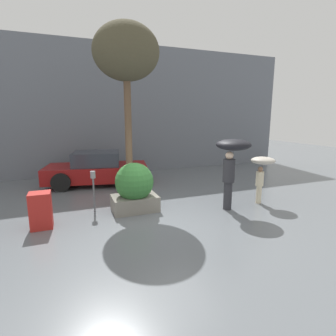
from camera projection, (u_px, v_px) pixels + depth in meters
The scene contains 9 objects.
ground_plane at pixel (166, 219), 7.04m from camera, with size 40.00×40.00×0.00m, color slate.
building_facade at pixel (118, 110), 12.41m from camera, with size 18.00×0.30×6.00m.
planter_box at pixel (134, 188), 7.54m from camera, with size 1.29×1.11×1.41m.
person_adult at pixel (232, 155), 7.52m from camera, with size 1.00×1.00×2.06m.
person_child at pixel (262, 167), 8.14m from camera, with size 0.73×0.73×1.47m.
parked_car_near at pixel (97, 169), 10.52m from camera, with size 4.18×2.51×1.33m.
street_tree at pixel (126, 54), 8.17m from camera, with size 2.09×2.09×5.57m.
parking_meter at pixel (93, 183), 7.39m from camera, with size 0.14×0.14×1.19m.
newspaper_box at pixel (41, 210), 6.38m from camera, with size 0.50×0.44×0.90m.
Camera 1 is at (-2.33, -6.21, 2.70)m, focal length 28.00 mm.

